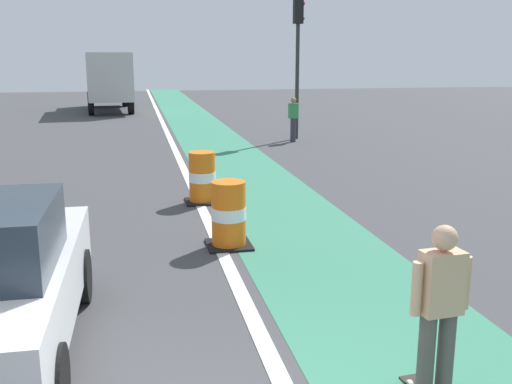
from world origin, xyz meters
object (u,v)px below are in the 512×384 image
(traffic_barrel_front, at_px, (229,215))
(traffic_barrel_mid, at_px, (202,178))
(delivery_truck_down_block, at_px, (108,78))
(skateboarder_on_lane, at_px, (439,311))
(traffic_light_corner, at_px, (298,44))
(pedestrian_crossing, at_px, (293,118))

(traffic_barrel_front, relative_size, traffic_barrel_mid, 1.00)
(traffic_barrel_front, height_order, delivery_truck_down_block, delivery_truck_down_block)
(traffic_barrel_front, distance_m, traffic_barrel_mid, 3.05)
(skateboarder_on_lane, distance_m, traffic_light_corner, 17.59)
(traffic_barrel_mid, relative_size, pedestrian_crossing, 0.68)
(traffic_barrel_front, xyz_separation_m, delivery_truck_down_block, (-2.80, 25.40, 1.31))
(traffic_barrel_mid, bearing_deg, skateboarder_on_lane, -81.67)
(skateboarder_on_lane, height_order, traffic_barrel_mid, skateboarder_on_lane)
(pedestrian_crossing, bearing_deg, traffic_barrel_mid, -117.06)
(traffic_barrel_mid, bearing_deg, delivery_truck_down_block, 96.93)
(traffic_barrel_front, xyz_separation_m, pedestrian_crossing, (4.20, 11.43, 0.33))
(skateboarder_on_lane, bearing_deg, traffic_light_corner, 78.50)
(skateboarder_on_lane, height_order, traffic_barrel_front, skateboarder_on_lane)
(pedestrian_crossing, bearing_deg, traffic_light_corner, 65.64)
(traffic_barrel_front, height_order, pedestrian_crossing, pedestrian_crossing)
(skateboarder_on_lane, bearing_deg, traffic_barrel_front, 102.49)
(skateboarder_on_lane, xyz_separation_m, traffic_barrel_mid, (-1.16, 7.90, -0.38))
(skateboarder_on_lane, distance_m, traffic_barrel_front, 4.99)
(traffic_barrel_front, distance_m, traffic_light_corner, 13.35)
(traffic_light_corner, bearing_deg, skateboarder_on_lane, -101.50)
(pedestrian_crossing, bearing_deg, traffic_barrel_front, -110.17)
(traffic_light_corner, xyz_separation_m, pedestrian_crossing, (-0.35, -0.76, -2.64))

